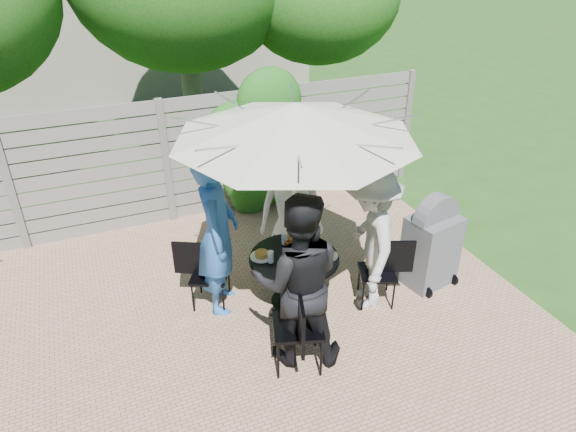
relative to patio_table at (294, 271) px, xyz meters
name	(u,v)px	position (x,y,z in m)	size (l,w,h in m)	color
patio_table	(294,271)	(0.00, 0.00, 0.00)	(1.28, 1.28, 0.65)	black
umbrella	(295,121)	(0.00, 0.00, 1.77)	(3.19, 3.19, 2.40)	silver
chair_back	(291,240)	(0.35, 0.90, -0.20)	(0.56, 0.65, 0.85)	black
person_back	(292,208)	(0.30, 0.77, 0.35)	(0.78, 0.51, 1.60)	silver
chair_left	(210,286)	(-0.90, 0.35, -0.20)	(0.63, 0.54, 0.84)	black
person_left	(217,234)	(-0.77, 0.30, 0.50)	(0.69, 0.46, 1.91)	#2960B3
chair_front	(298,341)	(-0.35, -0.90, -0.15)	(0.60, 0.76, 0.99)	black
person_front	(298,282)	(-0.30, -0.77, 0.47)	(0.90, 0.70, 1.85)	black
chair_right	(377,284)	(0.90, -0.35, -0.20)	(0.63, 0.52, 0.83)	black
person_right	(370,240)	(0.77, -0.30, 0.40)	(1.10, 0.63, 1.71)	#A5A4A0
plate_back	(293,237)	(0.13, 0.34, 0.22)	(0.26, 0.26, 0.06)	white
plate_left	(262,255)	(-0.34, 0.13, 0.22)	(0.26, 0.26, 0.06)	white
plate_front	(295,274)	(-0.13, -0.34, 0.22)	(0.26, 0.26, 0.06)	white
plate_right	(326,254)	(0.34, -0.13, 0.22)	(0.26, 0.26, 0.06)	white
plate_extra	(312,270)	(0.06, -0.34, 0.22)	(0.24, 0.24, 0.06)	white
glass_back	(284,239)	(0.00, 0.28, 0.27)	(0.07, 0.07, 0.14)	silver
glass_left	(271,257)	(-0.28, 0.00, 0.27)	(0.07, 0.07, 0.14)	silver
glass_right	(317,246)	(0.28, 0.00, 0.27)	(0.07, 0.07, 0.14)	silver
syrup_jug	(289,248)	(-0.04, 0.07, 0.28)	(0.09, 0.09, 0.16)	#59280C
coffee_cup	(302,241)	(0.17, 0.17, 0.26)	(0.08, 0.08, 0.12)	#C6B293
bbq_grill	(431,244)	(1.67, -0.26, 0.10)	(0.67, 0.56, 1.20)	#57585C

